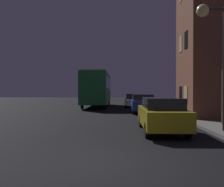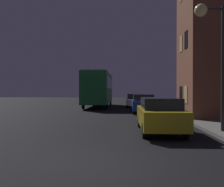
% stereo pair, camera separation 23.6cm
% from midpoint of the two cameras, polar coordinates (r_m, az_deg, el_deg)
% --- Properties ---
extents(ground_plane, '(120.00, 120.00, 0.00)m').
position_cam_midpoint_polar(ground_plane, '(6.41, -1.20, -15.61)').
color(ground_plane, black).
extents(brick_building, '(4.15, 4.61, 9.21)m').
position_cam_midpoint_polar(brick_building, '(17.90, 21.82, 10.17)').
color(brick_building, brown).
rests_on(brick_building, sidewalk).
extents(streetlamp, '(1.23, 0.52, 5.20)m').
position_cam_midpoint_polar(streetlamp, '(11.25, 21.29, 12.53)').
color(streetlamp, '#28282B').
rests_on(streetlamp, sidewalk).
extents(bus, '(2.53, 10.37, 3.78)m').
position_cam_midpoint_polar(bus, '(27.65, -3.64, 1.56)').
color(bus, '#1E6B33').
rests_on(bus, ground).
extents(car_near_lane, '(1.70, 4.44, 1.49)m').
position_cam_midpoint_polar(car_near_lane, '(11.00, 10.64, -4.65)').
color(car_near_lane, olive).
rests_on(car_near_lane, ground).
extents(car_mid_lane, '(1.76, 3.88, 1.50)m').
position_cam_midpoint_polar(car_mid_lane, '(20.21, 6.61, -2.25)').
color(car_mid_lane, navy).
rests_on(car_mid_lane, ground).
extents(car_far_lane, '(1.78, 3.97, 1.46)m').
position_cam_midpoint_polar(car_far_lane, '(27.08, 4.63, -1.54)').
color(car_far_lane, beige).
rests_on(car_far_lane, ground).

